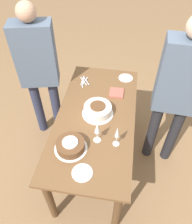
# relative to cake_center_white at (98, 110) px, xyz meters

# --- Properties ---
(ground_plane) EXTENTS (12.00, 12.00, 0.00)m
(ground_plane) POSITION_rel_cake_center_white_xyz_m (0.03, -0.01, -0.81)
(ground_plane) COLOR #8E6B47
(dining_table) EXTENTS (1.58, 0.75, 0.76)m
(dining_table) POSITION_rel_cake_center_white_xyz_m (0.03, -0.01, -0.17)
(dining_table) COLOR brown
(dining_table) RESTS_ON ground_plane
(cake_center_white) EXTENTS (0.31, 0.31, 0.11)m
(cake_center_white) POSITION_rel_cake_center_white_xyz_m (0.00, 0.00, 0.00)
(cake_center_white) COLOR white
(cake_center_white) RESTS_ON dining_table
(cake_front_chocolate) EXTENTS (0.28, 0.28, 0.09)m
(cake_front_chocolate) POSITION_rel_cake_center_white_xyz_m (0.44, -0.16, -0.01)
(cake_front_chocolate) COLOR white
(cake_front_chocolate) RESTS_ON dining_table
(wine_glass_near) EXTENTS (0.06, 0.06, 0.22)m
(wine_glass_near) POSITION_rel_cake_center_white_xyz_m (0.33, 0.21, 0.10)
(wine_glass_near) COLOR silver
(wine_glass_near) RESTS_ON dining_table
(wine_glass_far) EXTENTS (0.07, 0.07, 0.23)m
(wine_glass_far) POSITION_rel_cake_center_white_xyz_m (0.32, 0.05, 0.10)
(wine_glass_far) COLOR silver
(wine_glass_far) RESTS_ON dining_table
(dessert_plate_left) EXTENTS (0.16, 0.16, 0.01)m
(dessert_plate_left) POSITION_rel_cake_center_white_xyz_m (-0.62, 0.23, -0.05)
(dessert_plate_left) COLOR silver
(dessert_plate_left) RESTS_ON dining_table
(dessert_plate_right) EXTENTS (0.16, 0.16, 0.01)m
(dessert_plate_right) POSITION_rel_cake_center_white_xyz_m (0.65, -0.02, -0.05)
(dessert_plate_right) COLOR silver
(dessert_plate_right) RESTS_ON dining_table
(fork_pile) EXTENTS (0.22, 0.14, 0.01)m
(fork_pile) POSITION_rel_cake_center_white_xyz_m (-0.47, -0.23, -0.04)
(fork_pile) COLOR silver
(fork_pile) RESTS_ON dining_table
(napkin_stack) EXTENTS (0.15, 0.15, 0.02)m
(napkin_stack) POSITION_rel_cake_center_white_xyz_m (-0.33, 0.15, -0.04)
(napkin_stack) COLOR #B75B4C
(napkin_stack) RESTS_ON dining_table
(person_cutting) EXTENTS (0.31, 0.44, 1.64)m
(person_cutting) POSITION_rel_cake_center_white_xyz_m (-0.35, -0.69, 0.18)
(person_cutting) COLOR #2D334C
(person_cutting) RESTS_ON ground_plane
(person_watching) EXTENTS (0.24, 0.41, 1.71)m
(person_watching) POSITION_rel_cake_center_white_xyz_m (-0.15, 0.70, 0.23)
(person_watching) COLOR #232328
(person_watching) RESTS_ON ground_plane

